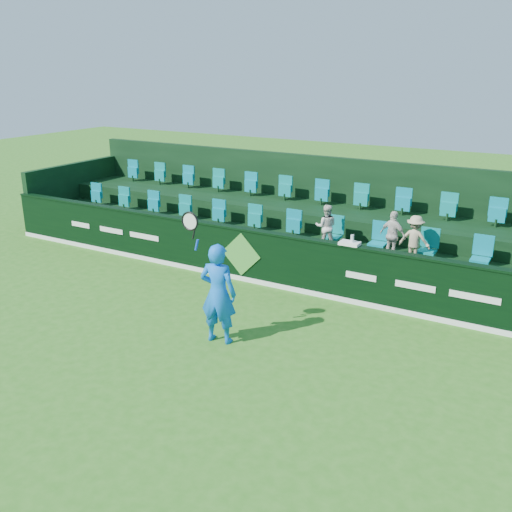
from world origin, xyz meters
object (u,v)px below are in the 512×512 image
Objects in this scene: spectator_left at (326,227)px; towel at (350,243)px; spectator_right at (415,239)px; drinks_bottle at (352,240)px; tennis_player at (218,293)px; spectator_middle at (393,235)px.

towel is at bearing 111.53° from spectator_left.
spectator_left reaches higher than towel.
spectator_right reaches higher than towel.
spectator_right is at bearing 44.38° from towel.
spectator_right is (2.19, 0.00, 0.00)m from spectator_left.
spectator_right is 4.66× the size of drinks_bottle.
drinks_bottle is at bearing 64.35° from tennis_player.
spectator_middle is 1.04× the size of spectator_right.
spectator_right is at bearing 45.79° from drinks_bottle.
tennis_player is at bearing 80.58° from spectator_middle.
spectator_right reaches higher than drinks_bottle.
drinks_bottle is at bearing 47.04° from spectator_right.
spectator_left is 2.19m from spectator_right.
spectator_right is at bearing -163.30° from spectator_middle.
tennis_player is 2.35× the size of spectator_right.
tennis_player reaches higher than towel.
spectator_left is at bearing 1.25° from spectator_right.
spectator_left is 0.99× the size of spectator_right.
spectator_middle is at bearing 60.44° from towel.
tennis_player reaches higher than spectator_middle.
spectator_right is (0.51, 0.00, -0.02)m from spectator_middle.
tennis_player is 10.97× the size of drinks_bottle.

